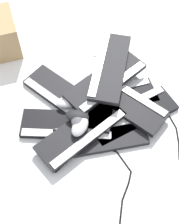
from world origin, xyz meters
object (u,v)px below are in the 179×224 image
(keyboard_0, at_px, (63,96))
(keyboard_5, at_px, (100,92))
(keyboard_2, at_px, (99,137))
(mouse_0, at_px, (77,116))
(keyboard_6, at_px, (106,81))
(mouse_1, at_px, (79,123))
(keyboard_9, at_px, (110,67))
(keyboard_4, at_px, (113,99))
(keyboard_1, at_px, (67,125))
(mouse_2, at_px, (68,102))
(keyboard_7, at_px, (123,101))
(mouse_3, at_px, (80,126))
(keyboard_8, at_px, (81,131))
(keyboard_3, at_px, (133,115))

(keyboard_0, distance_m, keyboard_5, 0.19)
(keyboard_2, distance_m, mouse_0, 0.14)
(keyboard_6, bearing_deg, mouse_1, 114.90)
(keyboard_0, height_order, keyboard_2, same)
(keyboard_2, xyz_separation_m, keyboard_9, (0.24, -0.26, 0.09))
(keyboard_0, bearing_deg, keyboard_4, -132.24)
(keyboard_1, bearing_deg, keyboard_0, -28.69)
(keyboard_4, bearing_deg, keyboard_5, 33.28)
(keyboard_9, height_order, mouse_2, keyboard_9)
(keyboard_1, xyz_separation_m, keyboard_7, (-0.07, -0.29, 0.03))
(keyboard_4, xyz_separation_m, mouse_3, (-0.05, 0.25, 0.07))
(keyboard_0, height_order, keyboard_4, same)
(keyboard_7, height_order, keyboard_9, keyboard_9)
(keyboard_2, relative_size, keyboard_7, 0.99)
(keyboard_5, bearing_deg, mouse_0, 109.04)
(keyboard_0, relative_size, mouse_2, 4.21)
(keyboard_1, xyz_separation_m, keyboard_6, (0.06, -0.28, 0.06))
(mouse_0, distance_m, mouse_2, 0.11)
(keyboard_8, bearing_deg, keyboard_4, -75.52)
(keyboard_7, distance_m, mouse_3, 0.27)
(keyboard_5, relative_size, mouse_0, 3.86)
(keyboard_0, xyz_separation_m, keyboard_2, (-0.29, -0.00, 0.00))
(keyboard_0, distance_m, keyboard_2, 0.29)
(keyboard_3, bearing_deg, keyboard_5, 17.14)
(keyboard_2, height_order, keyboard_5, keyboard_5)
(keyboard_0, relative_size, keyboard_1, 1.07)
(keyboard_7, relative_size, mouse_3, 4.21)
(keyboard_4, distance_m, mouse_2, 0.23)
(keyboard_0, distance_m, keyboard_7, 0.30)
(keyboard_5, bearing_deg, keyboard_1, 100.32)
(keyboard_1, distance_m, keyboard_9, 0.37)
(keyboard_2, xyz_separation_m, keyboard_4, (0.12, -0.19, 0.00))
(keyboard_4, height_order, mouse_3, mouse_3)
(keyboard_6, bearing_deg, keyboard_2, 135.59)
(mouse_1, bearing_deg, keyboard_9, 137.09)
(keyboard_0, height_order, mouse_0, mouse_0)
(mouse_0, xyz_separation_m, mouse_2, (0.11, -0.02, -0.03))
(mouse_1, bearing_deg, mouse_2, -174.25)
(keyboard_3, height_order, keyboard_5, keyboard_5)
(keyboard_0, bearing_deg, keyboard_9, -100.77)
(keyboard_1, bearing_deg, mouse_0, -115.81)
(mouse_0, height_order, mouse_2, mouse_0)
(keyboard_8, xyz_separation_m, keyboard_9, (0.18, -0.32, 0.06))
(keyboard_9, bearing_deg, keyboard_1, 106.82)
(keyboard_1, relative_size, mouse_0, 3.95)
(keyboard_7, relative_size, mouse_1, 4.21)
(mouse_2, distance_m, mouse_3, 0.17)
(keyboard_0, bearing_deg, keyboard_1, 151.31)
(keyboard_3, xyz_separation_m, mouse_3, (0.07, 0.26, 0.07))
(keyboard_1, distance_m, keyboard_7, 0.30)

